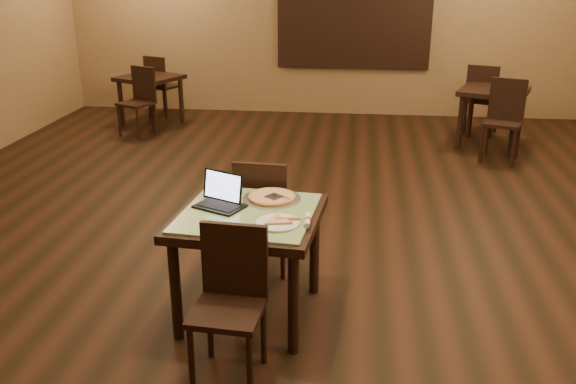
# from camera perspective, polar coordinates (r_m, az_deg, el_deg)

# --- Properties ---
(ground) EXTENTS (10.00, 10.00, 0.00)m
(ground) POSITION_cam_1_polar(r_m,az_deg,el_deg) (5.25, -0.83, -5.11)
(ground) COLOR black
(ground) RESTS_ON ground
(wall_back) EXTENTS (8.00, 0.02, 3.00)m
(wall_back) POSITION_cam_1_polar(r_m,az_deg,el_deg) (9.74, 3.15, 16.05)
(wall_back) COLOR #936B4A
(wall_back) RESTS_ON ground
(mural) EXTENTS (2.34, 0.05, 1.64)m
(mural) POSITION_cam_1_polar(r_m,az_deg,el_deg) (9.67, 6.21, 16.23)
(mural) COLOR #255688
(mural) RESTS_ON wall_back
(tiled_table) EXTENTS (1.00, 1.00, 0.76)m
(tiled_table) POSITION_cam_1_polar(r_m,az_deg,el_deg) (4.02, -3.71, -3.20)
(tiled_table) COLOR black
(tiled_table) RESTS_ON ground
(chair_main_near) EXTENTS (0.42, 0.42, 0.91)m
(chair_main_near) POSITION_cam_1_polar(r_m,az_deg,el_deg) (3.54, -5.37, -9.46)
(chair_main_near) COLOR black
(chair_main_near) RESTS_ON ground
(chair_main_far) EXTENTS (0.42, 0.42, 0.93)m
(chair_main_far) POSITION_cam_1_polar(r_m,az_deg,el_deg) (4.64, -2.37, -1.67)
(chair_main_far) COLOR black
(chair_main_far) RESTS_ON ground
(laptop) EXTENTS (0.37, 0.36, 0.21)m
(laptop) POSITION_cam_1_polar(r_m,az_deg,el_deg) (4.09, -6.27, -0.46)
(laptop) COLOR black
(laptop) RESTS_ON tiled_table
(plate) EXTENTS (0.28, 0.28, 0.02)m
(plate) POSITION_cam_1_polar(r_m,az_deg,el_deg) (3.78, -0.95, -2.92)
(plate) COLOR white
(plate) RESTS_ON tiled_table
(pizza_slice) EXTENTS (0.24, 0.24, 0.02)m
(pizza_slice) POSITION_cam_1_polar(r_m,az_deg,el_deg) (3.77, -0.95, -2.71)
(pizza_slice) COLOR #F6E7A4
(pizza_slice) RESTS_ON plate
(pizza_pan) EXTENTS (0.40, 0.40, 0.01)m
(pizza_pan) POSITION_cam_1_polar(r_m,az_deg,el_deg) (4.18, -1.54, -0.62)
(pizza_pan) COLOR silver
(pizza_pan) RESTS_ON tiled_table
(pizza_whole) EXTENTS (0.33, 0.33, 0.02)m
(pizza_whole) POSITION_cam_1_polar(r_m,az_deg,el_deg) (4.17, -1.54, -0.44)
(pizza_whole) COLOR #F6E7A4
(pizza_whole) RESTS_ON pizza_pan
(spatula) EXTENTS (0.27, 0.23, 0.01)m
(spatula) POSITION_cam_1_polar(r_m,az_deg,el_deg) (4.15, -1.31, -0.43)
(spatula) COLOR silver
(spatula) RESTS_ON pizza_whole
(napkin_roll) EXTENTS (0.04, 0.18, 0.04)m
(napkin_roll) POSITION_cam_1_polar(r_m,az_deg,el_deg) (3.79, 1.83, -2.66)
(napkin_roll) COLOR white
(napkin_roll) RESTS_ON tiled_table
(other_table_a) EXTENTS (1.04, 1.04, 0.76)m
(other_table_a) POSITION_cam_1_polar(r_m,az_deg,el_deg) (8.39, 18.65, 8.26)
(other_table_a) COLOR black
(other_table_a) RESTS_ON ground
(other_table_a_chair_near) EXTENTS (0.55, 0.55, 0.98)m
(other_table_a_chair_near) POSITION_cam_1_polar(r_m,az_deg,el_deg) (7.86, 19.58, 6.79)
(other_table_a_chair_near) COLOR black
(other_table_a_chair_near) RESTS_ON ground
(other_table_a_chair_far) EXTENTS (0.55, 0.55, 0.98)m
(other_table_a_chair_far) POSITION_cam_1_polar(r_m,az_deg,el_deg) (8.95, 17.71, 8.59)
(other_table_a_chair_far) COLOR black
(other_table_a_chair_far) RESTS_ON ground
(other_table_b) EXTENTS (1.02, 1.02, 0.73)m
(other_table_b) POSITION_cam_1_polar(r_m,az_deg,el_deg) (9.31, -12.78, 9.80)
(other_table_b) COLOR black
(other_table_b) RESTS_ON ground
(other_table_b_chair_near) EXTENTS (0.54, 0.54, 0.94)m
(other_table_b_chair_near) POSITION_cam_1_polar(r_m,az_deg,el_deg) (8.80, -13.71, 8.62)
(other_table_b_chair_near) COLOR black
(other_table_b_chair_near) RESTS_ON ground
(other_table_b_chair_far) EXTENTS (0.54, 0.54, 0.94)m
(other_table_b_chair_far) POSITION_cam_1_polar(r_m,az_deg,el_deg) (9.85, -11.89, 10.01)
(other_table_b_chair_far) COLOR black
(other_table_b_chair_far) RESTS_ON ground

